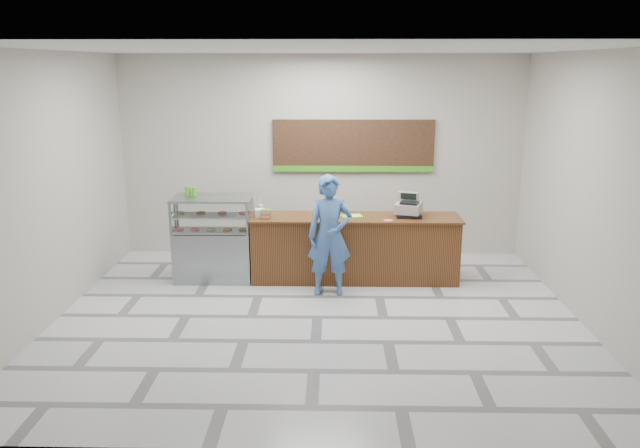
{
  "coord_description": "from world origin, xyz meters",
  "views": [
    {
      "loc": [
        0.2,
        -7.85,
        3.32
      ],
      "look_at": [
        0.02,
        0.9,
        1.07
      ],
      "focal_mm": 35.0,
      "sensor_mm": 36.0,
      "label": 1
    }
  ],
  "objects_px": {
    "sales_counter": "(355,248)",
    "customer": "(330,236)",
    "serving_tray": "(352,216)",
    "display_case": "(214,238)",
    "cash_register": "(408,208)"
  },
  "relations": [
    {
      "from": "customer",
      "to": "sales_counter",
      "type": "bearing_deg",
      "value": 55.96
    },
    {
      "from": "display_case",
      "to": "cash_register",
      "type": "bearing_deg",
      "value": 0.83
    },
    {
      "from": "sales_counter",
      "to": "cash_register",
      "type": "relative_size",
      "value": 6.52
    },
    {
      "from": "display_case",
      "to": "sales_counter",
      "type": "bearing_deg",
      "value": 0.01
    },
    {
      "from": "sales_counter",
      "to": "serving_tray",
      "type": "relative_size",
      "value": 8.98
    },
    {
      "from": "customer",
      "to": "cash_register",
      "type": "bearing_deg",
      "value": 26.83
    },
    {
      "from": "serving_tray",
      "to": "customer",
      "type": "distance_m",
      "value": 0.71
    },
    {
      "from": "sales_counter",
      "to": "customer",
      "type": "height_order",
      "value": "customer"
    },
    {
      "from": "sales_counter",
      "to": "customer",
      "type": "distance_m",
      "value": 0.83
    },
    {
      "from": "display_case",
      "to": "cash_register",
      "type": "distance_m",
      "value": 3.08
    },
    {
      "from": "sales_counter",
      "to": "serving_tray",
      "type": "bearing_deg",
      "value": -165.89
    },
    {
      "from": "serving_tray",
      "to": "customer",
      "type": "height_order",
      "value": "customer"
    },
    {
      "from": "customer",
      "to": "serving_tray",
      "type": "bearing_deg",
      "value": 59.01
    },
    {
      "from": "display_case",
      "to": "serving_tray",
      "type": "xyz_separation_m",
      "value": [
        2.17,
        -0.01,
        0.36
      ]
    },
    {
      "from": "cash_register",
      "to": "serving_tray",
      "type": "distance_m",
      "value": 0.89
    }
  ]
}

